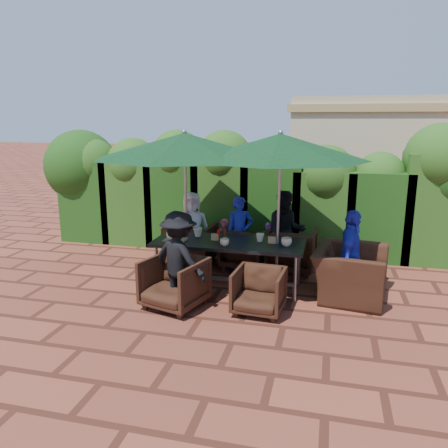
% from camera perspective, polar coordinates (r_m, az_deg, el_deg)
% --- Properties ---
extents(ground, '(80.00, 80.00, 0.00)m').
position_cam_1_polar(ground, '(7.00, -0.45, -8.37)').
color(ground, brown).
rests_on(ground, ground).
extents(dining_table, '(2.36, 0.90, 0.75)m').
position_cam_1_polar(dining_table, '(6.86, 0.62, -2.87)').
color(dining_table, black).
rests_on(dining_table, ground).
extents(umbrella_left, '(2.83, 2.83, 2.46)m').
position_cam_1_polar(umbrella_left, '(6.84, -5.17, 10.15)').
color(umbrella_left, gray).
rests_on(umbrella_left, ground).
extents(umbrella_right, '(2.61, 2.61, 2.46)m').
position_cam_1_polar(umbrella_right, '(6.52, 7.36, 9.93)').
color(umbrella_right, gray).
rests_on(umbrella_right, ground).
extents(chair_far_left, '(0.85, 0.80, 0.85)m').
position_cam_1_polar(chair_far_left, '(8.04, -4.29, -2.31)').
color(chair_far_left, black).
rests_on(chair_far_left, ground).
extents(chair_far_mid, '(0.90, 0.86, 0.80)m').
position_cam_1_polar(chair_far_mid, '(7.84, 2.92, -2.87)').
color(chair_far_mid, black).
rests_on(chair_far_mid, ground).
extents(chair_far_right, '(0.86, 0.82, 0.83)m').
position_cam_1_polar(chair_far_right, '(7.76, 8.83, -3.09)').
color(chair_far_right, black).
rests_on(chair_far_right, ground).
extents(chair_near_left, '(0.94, 0.91, 0.79)m').
position_cam_1_polar(chair_near_left, '(6.24, -6.52, -7.32)').
color(chair_near_left, black).
rests_on(chair_near_left, ground).
extents(chair_near_right, '(0.71, 0.67, 0.69)m').
position_cam_1_polar(chair_near_right, '(6.07, 4.58, -8.45)').
color(chair_near_right, black).
rests_on(chair_near_right, ground).
extents(chair_end_right, '(0.91, 1.25, 1.01)m').
position_cam_1_polar(chair_end_right, '(6.77, 16.20, -5.16)').
color(chair_end_right, black).
rests_on(chair_end_right, ground).
extents(adult_far_left, '(0.77, 0.61, 1.35)m').
position_cam_1_polar(adult_far_left, '(7.93, -4.23, -0.65)').
color(adult_far_left, white).
rests_on(adult_far_left, ground).
extents(adult_far_mid, '(0.57, 0.52, 1.30)m').
position_cam_1_polar(adult_far_mid, '(7.74, 2.08, -1.16)').
color(adult_far_mid, '#222CB9').
rests_on(adult_far_mid, ground).
extents(adult_far_right, '(0.74, 0.52, 1.42)m').
position_cam_1_polar(adult_far_right, '(7.68, 8.04, -0.95)').
color(adult_far_right, black).
rests_on(adult_far_right, ground).
extents(adult_near_left, '(0.97, 0.73, 1.38)m').
position_cam_1_polar(adult_near_left, '(6.20, -5.89, -4.60)').
color(adult_near_left, black).
rests_on(adult_near_left, ground).
extents(adult_end_right, '(0.51, 0.84, 1.35)m').
position_cam_1_polar(adult_end_right, '(6.63, 16.17, -3.99)').
color(adult_end_right, '#222CB9').
rests_on(adult_end_right, ground).
extents(child_left, '(0.36, 0.32, 0.85)m').
position_cam_1_polar(child_left, '(8.00, 0.04, -2.35)').
color(child_left, '#E85272').
rests_on(child_left, ground).
extents(child_right, '(0.32, 0.27, 0.82)m').
position_cam_1_polar(child_right, '(7.89, 5.84, -2.76)').
color(child_right, '#A44DA8').
rests_on(child_right, ground).
extents(pedestrian_a, '(1.77, 1.21, 1.79)m').
position_cam_1_polar(pedestrian_a, '(10.55, 14.29, 3.70)').
color(pedestrian_a, green).
rests_on(pedestrian_a, ground).
extents(pedestrian_b, '(0.81, 0.50, 1.68)m').
position_cam_1_polar(pedestrian_b, '(10.83, 16.87, 3.48)').
color(pedestrian_b, '#E85272').
rests_on(pedestrian_b, ground).
extents(pedestrian_c, '(1.10, 0.72, 1.58)m').
position_cam_1_polar(pedestrian_c, '(10.91, 22.19, 2.89)').
color(pedestrian_c, gray).
rests_on(pedestrian_c, ground).
extents(cup_a, '(0.17, 0.17, 0.13)m').
position_cam_1_polar(cup_a, '(6.97, -6.85, -1.50)').
color(cup_a, beige).
rests_on(cup_a, dining_table).
extents(cup_b, '(0.15, 0.15, 0.14)m').
position_cam_1_polar(cup_b, '(7.11, -3.44, -1.08)').
color(cup_b, beige).
rests_on(cup_b, dining_table).
extents(cup_c, '(0.14, 0.14, 0.11)m').
position_cam_1_polar(cup_c, '(6.58, 0.07, -2.37)').
color(cup_c, beige).
rests_on(cup_c, dining_table).
extents(cup_d, '(0.13, 0.13, 0.13)m').
position_cam_1_polar(cup_d, '(6.83, 4.71, -1.78)').
color(cup_d, beige).
rests_on(cup_d, dining_table).
extents(cup_e, '(0.16, 0.16, 0.13)m').
position_cam_1_polar(cup_e, '(6.63, 8.16, -2.34)').
color(cup_e, beige).
rests_on(cup_e, dining_table).
extents(ketchup_bottle, '(0.04, 0.04, 0.17)m').
position_cam_1_polar(ketchup_bottle, '(6.88, -0.75, -1.44)').
color(ketchup_bottle, '#B20C0A').
rests_on(ketchup_bottle, dining_table).
extents(sauce_bottle, '(0.04, 0.04, 0.17)m').
position_cam_1_polar(sauce_bottle, '(6.93, 0.08, -1.32)').
color(sauce_bottle, '#4C230C').
rests_on(sauce_bottle, dining_table).
extents(serving_tray, '(0.35, 0.25, 0.02)m').
position_cam_1_polar(serving_tray, '(6.94, -6.32, -2.04)').
color(serving_tray, '#957448').
rests_on(serving_tray, dining_table).
extents(number_block_left, '(0.12, 0.06, 0.10)m').
position_cam_1_polar(number_block_left, '(6.89, -1.17, -1.70)').
color(number_block_left, tan).
rests_on(number_block_left, dining_table).
extents(number_block_right, '(0.12, 0.06, 0.10)m').
position_cam_1_polar(number_block_right, '(6.76, 6.30, -2.09)').
color(number_block_right, tan).
rests_on(number_block_right, dining_table).
extents(hedge_wall, '(9.10, 1.60, 2.56)m').
position_cam_1_polar(hedge_wall, '(8.88, 2.38, 5.17)').
color(hedge_wall, '#193C10').
rests_on(hedge_wall, ground).
extents(building, '(6.20, 3.08, 3.20)m').
position_cam_1_polar(building, '(13.46, 22.08, 8.22)').
color(building, '#BAAD8A').
rests_on(building, ground).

